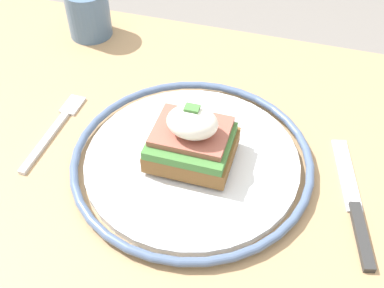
{
  "coord_description": "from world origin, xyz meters",
  "views": [
    {
      "loc": [
        0.1,
        -0.33,
        1.18
      ],
      "look_at": [
        -0.01,
        0.03,
        0.78
      ],
      "focal_mm": 45.0,
      "sensor_mm": 36.0,
      "label": 1
    }
  ],
  "objects_px": {
    "plate": "(192,160)",
    "fork": "(56,128)",
    "sandwich": "(192,140)",
    "knife": "(355,209)",
    "cup": "(88,12)"
  },
  "relations": [
    {
      "from": "plate",
      "to": "fork",
      "type": "bearing_deg",
      "value": 177.32
    },
    {
      "from": "plate",
      "to": "sandwich",
      "type": "xyz_separation_m",
      "value": [
        -0.0,
        -0.0,
        0.03
      ]
    },
    {
      "from": "fork",
      "to": "knife",
      "type": "height_order",
      "value": "knife"
    },
    {
      "from": "sandwich",
      "to": "fork",
      "type": "distance_m",
      "value": 0.19
    },
    {
      "from": "sandwich",
      "to": "knife",
      "type": "distance_m",
      "value": 0.2
    },
    {
      "from": "plate",
      "to": "sandwich",
      "type": "height_order",
      "value": "sandwich"
    },
    {
      "from": "plate",
      "to": "sandwich",
      "type": "bearing_deg",
      "value": -100.7
    },
    {
      "from": "plate",
      "to": "fork",
      "type": "height_order",
      "value": "plate"
    },
    {
      "from": "sandwich",
      "to": "fork",
      "type": "bearing_deg",
      "value": 177.15
    },
    {
      "from": "plate",
      "to": "knife",
      "type": "height_order",
      "value": "plate"
    },
    {
      "from": "plate",
      "to": "fork",
      "type": "distance_m",
      "value": 0.19
    },
    {
      "from": "fork",
      "to": "knife",
      "type": "relative_size",
      "value": 0.81
    },
    {
      "from": "cup",
      "to": "sandwich",
      "type": "bearing_deg",
      "value": -43.74
    },
    {
      "from": "sandwich",
      "to": "cup",
      "type": "relative_size",
      "value": 1.31
    },
    {
      "from": "sandwich",
      "to": "cup",
      "type": "bearing_deg",
      "value": 136.26
    }
  ]
}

